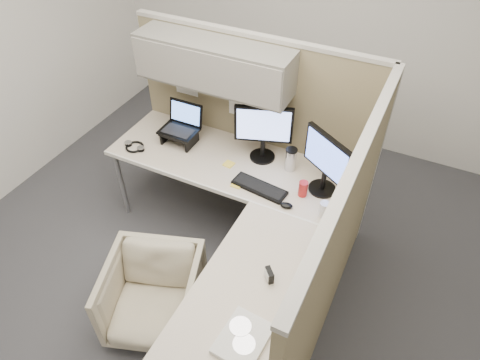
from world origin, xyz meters
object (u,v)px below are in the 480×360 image
at_px(keyboard, 259,188).
at_px(monitor_left, 263,129).
at_px(office_chair, 154,293).
at_px(desk, 235,209).

bearing_deg(keyboard, monitor_left, 117.68).
bearing_deg(office_chair, desk, 46.19).
height_order(desk, keyboard, keyboard).
height_order(desk, office_chair, desk).
bearing_deg(keyboard, office_chair, -107.05).
xyz_separation_m(office_chair, keyboard, (0.39, 0.88, 0.42)).
bearing_deg(desk, keyboard, 68.70).
xyz_separation_m(desk, keyboard, (0.09, 0.22, 0.05)).
relative_size(office_chair, monitor_left, 1.38).
distance_m(monitor_left, keyboard, 0.45).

